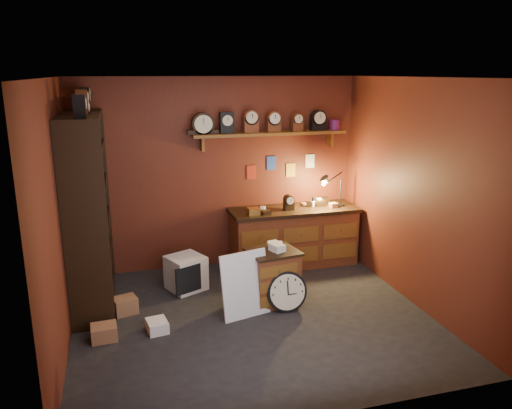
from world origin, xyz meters
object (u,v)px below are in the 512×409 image
object	(u,v)px
workbench	(294,233)
low_cabinet	(273,274)
shelving_unit	(85,203)
big_round_clock	(287,292)

from	to	relation	value
workbench	low_cabinet	size ratio (longest dim) A/B	2.44
shelving_unit	low_cabinet	xyz separation A→B (m)	(2.14, -0.64, -0.88)
low_cabinet	big_round_clock	bearing A→B (deg)	-79.41
workbench	low_cabinet	distance (m)	1.33
shelving_unit	workbench	xyz separation A→B (m)	(2.81, 0.49, -0.78)
shelving_unit	low_cabinet	bearing A→B (deg)	-16.71
shelving_unit	low_cabinet	world-z (taller)	shelving_unit
shelving_unit	big_round_clock	distance (m)	2.61
workbench	shelving_unit	bearing A→B (deg)	-170.03
low_cabinet	big_round_clock	size ratio (longest dim) A/B	1.55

